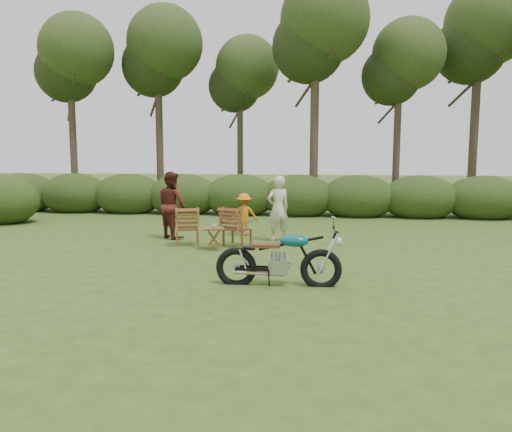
# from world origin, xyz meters

# --- Properties ---
(ground) EXTENTS (80.00, 80.00, 0.00)m
(ground) POSITION_xyz_m (0.00, 0.00, 0.00)
(ground) COLOR #2E4818
(ground) RESTS_ON ground
(tree_line) EXTENTS (22.52, 11.62, 8.14)m
(tree_line) POSITION_xyz_m (0.50, 9.74, 3.81)
(tree_line) COLOR #33271B
(tree_line) RESTS_ON ground
(motorcycle) EXTENTS (1.93, 0.78, 1.09)m
(motorcycle) POSITION_xyz_m (0.10, -0.06, 0.00)
(motorcycle) COLOR #0B8B96
(motorcycle) RESTS_ON ground
(lawn_chair_right) EXTENTS (0.79, 0.79, 0.90)m
(lawn_chair_right) POSITION_xyz_m (-1.13, 3.26, 0.00)
(lawn_chair_right) COLOR #5C3417
(lawn_chair_right) RESTS_ON ground
(lawn_chair_left) EXTENTS (0.75, 0.75, 0.88)m
(lawn_chair_left) POSITION_xyz_m (-2.29, 3.22, 0.00)
(lawn_chair_left) COLOR brown
(lawn_chair_left) RESTS_ON ground
(side_table) EXTENTS (0.55, 0.49, 0.49)m
(side_table) POSITION_xyz_m (-1.56, 2.71, 0.24)
(side_table) COLOR brown
(side_table) RESTS_ON ground
(cup) EXTENTS (0.12, 0.12, 0.09)m
(cup) POSITION_xyz_m (-1.54, 2.68, 0.53)
(cup) COLOR #C3B2A0
(cup) RESTS_ON side_table
(adult_a) EXTENTS (0.69, 0.62, 1.57)m
(adult_a) POSITION_xyz_m (-0.25, 3.98, 0.00)
(adult_a) COLOR beige
(adult_a) RESTS_ON ground
(adult_b) EXTENTS (1.02, 1.00, 1.66)m
(adult_b) POSITION_xyz_m (-2.91, 4.06, 0.00)
(adult_b) COLOR #4C1B15
(adult_b) RESTS_ON ground
(child) EXTENTS (0.78, 0.56, 1.09)m
(child) POSITION_xyz_m (-1.18, 4.65, 0.00)
(child) COLOR orange
(child) RESTS_ON ground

